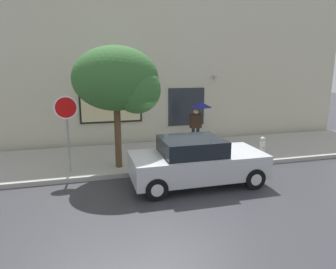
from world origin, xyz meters
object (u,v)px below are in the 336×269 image
fire_hydrant (262,147)px  street_tree (120,81)px  pedestrian_with_umbrella (199,112)px  stop_sign (67,119)px  parked_car (196,162)px

fire_hydrant → street_tree: (-5.44, 0.10, 2.60)m
pedestrian_with_umbrella → stop_sign: (-5.34, -1.98, 0.27)m
parked_car → pedestrian_with_umbrella: size_ratio=2.11×
pedestrian_with_umbrella → stop_sign: bearing=-159.6°
stop_sign → street_tree: bearing=0.0°
parked_car → stop_sign: size_ratio=1.62×
street_tree → stop_sign: bearing=-180.0°
parked_car → street_tree: 3.64m
pedestrian_with_umbrella → street_tree: size_ratio=0.47×
parked_car → stop_sign: bearing=155.2°
street_tree → fire_hydrant: bearing=-1.1°
fire_hydrant → stop_sign: stop_sign is taller
parked_car → stop_sign: 4.40m
street_tree → parked_car: bearing=-40.6°
parked_car → fire_hydrant: (3.37, 1.67, -0.19)m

